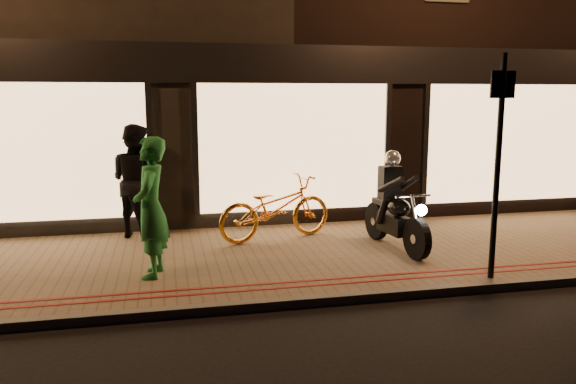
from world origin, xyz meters
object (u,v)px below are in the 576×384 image
Objects in this scene: motorcycle at (395,211)px; person_green at (151,207)px; sign_post at (498,156)px; bicycle_gold at (275,208)px.

motorcycle is 3.88m from person_green.
sign_post is (0.70, -1.71, 1.06)m from motorcycle.
person_green is (-2.04, -1.60, 0.41)m from bicycle_gold.
sign_post reaches higher than person_green.
sign_post reaches higher than bicycle_gold.
person_green is at bearing -177.25° from motorcycle.
person_green is at bearing 111.88° from bicycle_gold.
sign_post is at bearing -153.68° from bicycle_gold.
sign_post is 1.56× the size of person_green.
sign_post is 4.69m from person_green.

